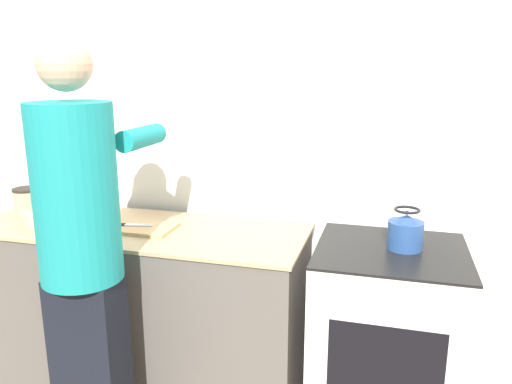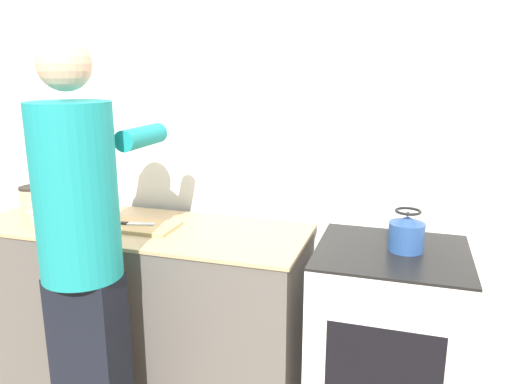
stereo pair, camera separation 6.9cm
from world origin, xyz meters
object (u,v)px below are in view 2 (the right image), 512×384
oven (386,341)px  knife (132,223)px  cutting_board (141,226)px  kettle (406,233)px  bowl_prep (45,216)px  person (82,244)px  canister_jar (34,199)px

oven → knife: 1.36m
cutting_board → kettle: kettle is taller
oven → bowl_prep: bowl_prep is taller
person → knife: size_ratio=7.82×
oven → knife: knife is taller
cutting_board → kettle: 1.29m
cutting_board → bowl_prep: (-0.52, -0.07, 0.02)m
oven → kettle: 0.53m
oven → cutting_board: cutting_board is taller
oven → bowl_prep: 1.82m
oven → kettle: size_ratio=4.77×
cutting_board → bowl_prep: 0.53m
person → cutting_board: size_ratio=4.94×
person → kettle: person is taller
oven → person: 1.43m
knife → bowl_prep: (-0.48, -0.06, 0.01)m
bowl_prep → canister_jar: size_ratio=1.09×
oven → knife: bearing=-177.9°
canister_jar → person: bearing=-38.2°
knife → bowl_prep: size_ratio=1.42×
person → cutting_board: 0.51m
cutting_board → knife: bearing=-173.1°
cutting_board → person: bearing=-86.8°
oven → person: size_ratio=0.50×
person → canister_jar: size_ratio=12.12×
oven → cutting_board: (-1.23, -0.04, 0.45)m
bowl_prep → oven: bearing=3.5°
knife → canister_jar: (-0.67, 0.08, 0.05)m
cutting_board → oven: bearing=1.9°
cutting_board → knife: knife is taller
person → bowl_prep: size_ratio=11.14×
person → kettle: 1.38m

